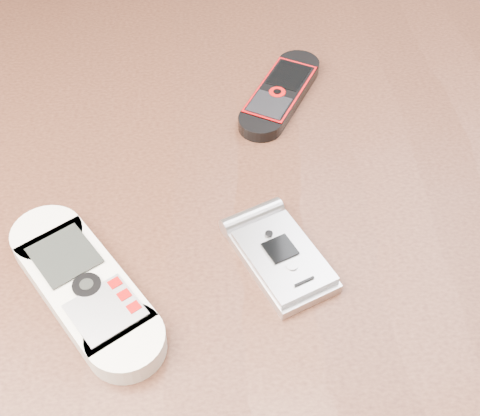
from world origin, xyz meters
name	(u,v)px	position (x,y,z in m)	size (l,w,h in m)	color
table	(235,290)	(0.00, 0.00, 0.64)	(1.20, 0.80, 0.75)	black
nokia_white	(84,287)	(-0.11, -0.07, 0.76)	(0.06, 0.17, 0.02)	silver
nokia_black_red	(280,93)	(0.05, 0.15, 0.76)	(0.04, 0.14, 0.01)	black
motorola_razr	(281,257)	(0.03, -0.05, 0.76)	(0.05, 0.10, 0.02)	silver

